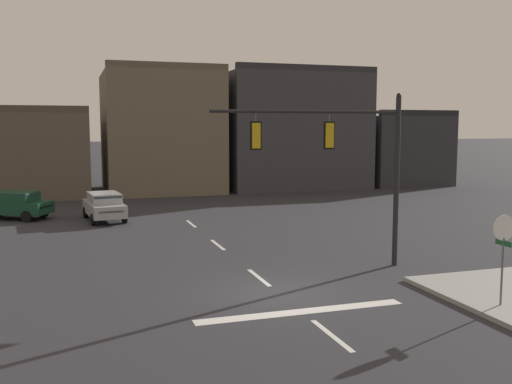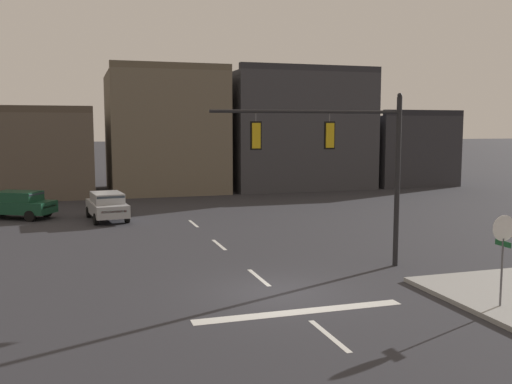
# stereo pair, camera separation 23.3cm
# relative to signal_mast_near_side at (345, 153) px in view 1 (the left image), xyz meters

# --- Properties ---
(ground_plane) EXTENTS (400.00, 400.00, 0.00)m
(ground_plane) POSITION_rel_signal_mast_near_side_xyz_m (-3.46, -2.30, -4.40)
(ground_plane) COLOR #2B2B30
(stop_bar_paint) EXTENTS (6.40, 0.50, 0.01)m
(stop_bar_paint) POSITION_rel_signal_mast_near_side_xyz_m (-3.46, -4.30, -4.39)
(stop_bar_paint) COLOR silver
(stop_bar_paint) RESTS_ON ground
(lane_centreline) EXTENTS (0.16, 26.40, 0.01)m
(lane_centreline) POSITION_rel_signal_mast_near_side_xyz_m (-3.46, -0.30, -4.39)
(lane_centreline) COLOR silver
(lane_centreline) RESTS_ON ground
(signal_mast_near_side) EXTENTS (7.28, 0.77, 6.62)m
(signal_mast_near_side) POSITION_rel_signal_mast_near_side_xyz_m (0.00, 0.00, 0.00)
(signal_mast_near_side) COLOR black
(signal_mast_near_side) RESTS_ON ground
(stop_sign) EXTENTS (0.76, 0.64, 2.83)m
(stop_sign) POSITION_rel_signal_mast_near_side_xyz_m (2.16, -5.94, -2.25)
(stop_sign) COLOR #56565B
(stop_sign) RESTS_ON ground
(car_lot_nearside) EXTENTS (4.72, 3.70, 1.61)m
(car_lot_nearside) POSITION_rel_signal_mast_near_side_xyz_m (-13.00, 16.54, -3.54)
(car_lot_nearside) COLOR #143D28
(car_lot_nearside) RESTS_ON ground
(car_lot_middle) EXTENTS (2.32, 4.60, 1.61)m
(car_lot_middle) POSITION_rel_signal_mast_near_side_xyz_m (-7.96, 14.37, -3.54)
(car_lot_middle) COLOR #9EA0A5
(car_lot_middle) RESTS_ON ground
(building_row) EXTENTS (43.35, 12.68, 10.35)m
(building_row) POSITION_rel_signal_mast_near_side_xyz_m (3.25, 29.66, -0.07)
(building_row) COLOR brown
(building_row) RESTS_ON ground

